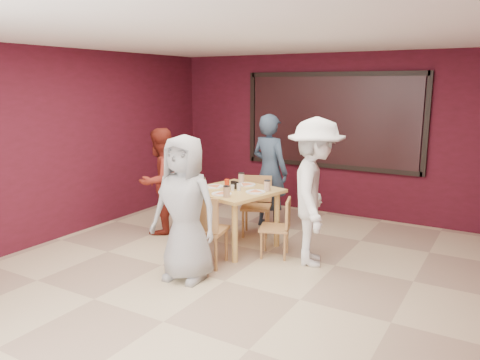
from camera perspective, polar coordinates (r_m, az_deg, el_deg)
The scene contains 11 objects.
floor at distance 5.64m, azimuth -1.87°, elevation -12.20°, with size 7.00×7.00×0.00m, color #CCB78E.
window_blinds at distance 8.30m, azimuth 11.04°, elevation 7.10°, with size 3.00×0.02×1.50m, color black.
dining_table at distance 6.54m, azimuth -0.68°, elevation -2.08°, with size 1.28×1.28×0.99m.
chair_front at distance 5.89m, azimuth -4.27°, elevation -5.69°, with size 0.53×0.53×0.93m.
chair_back at distance 7.18m, azimuth 2.05°, elevation -2.66°, with size 0.56×0.56×0.89m.
chair_left at distance 7.00m, azimuth -5.90°, elevation -2.98°, with size 0.52×0.52×0.91m.
chair_right at distance 6.26m, azimuth 4.87°, elevation -5.39°, with size 0.49×0.49×0.79m.
diner_front at distance 5.47m, azimuth -6.74°, elevation -3.46°, with size 0.84×0.55×1.72m, color #9C9C9C.
diner_back at distance 7.46m, azimuth 3.64°, elevation 1.06°, with size 0.66×0.44×1.82m, color #2C3C4F.
diner_left at distance 7.27m, azimuth -9.70°, elevation -0.15°, with size 0.79×0.62×1.63m, color maroon.
diner_right at distance 5.96m, azimuth 9.12°, elevation -1.48°, with size 1.21×0.70×1.88m, color white.
Camera 1 is at (2.78, -4.34, 2.28)m, focal length 35.00 mm.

